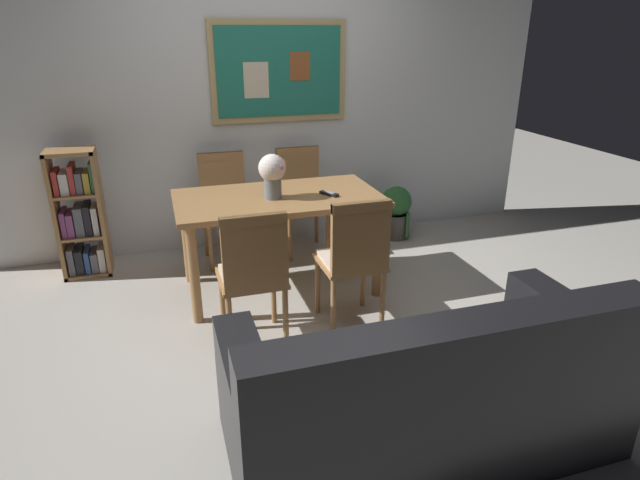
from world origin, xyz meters
name	(u,v)px	position (x,y,z in m)	size (l,w,h in m)	color
ground_plane	(321,322)	(0.00, 0.00, 0.00)	(12.00, 12.00, 0.00)	#B7B2A8
wall_back_with_painting	(264,98)	(0.00, 1.66, 1.30)	(5.20, 0.14, 2.60)	silver
dining_table	(279,209)	(-0.14, 0.58, 0.64)	(1.48, 0.81, 0.74)	#9E7042
dining_chair_far_right	(301,191)	(0.23, 1.31, 0.54)	(0.40, 0.41, 0.91)	#9E7042
dining_chair_far_left	(225,199)	(-0.44, 1.30, 0.54)	(0.40, 0.41, 0.91)	#9E7042
dining_chair_near_right	(355,253)	(0.19, -0.12, 0.54)	(0.40, 0.41, 0.91)	#9E7042
dining_chair_near_left	(253,269)	(-0.47, -0.16, 0.54)	(0.40, 0.41, 0.91)	#9E7042
leather_couch	(426,395)	(0.11, -1.27, 0.31)	(1.80, 0.84, 0.84)	black
bookshelf	(81,217)	(-1.58, 1.32, 0.48)	(0.36, 0.28, 1.02)	#9E7042
potted_ivy	(396,212)	(1.16, 1.31, 0.25)	(0.29, 0.30, 0.52)	#4C4742
flower_vase	(273,172)	(-0.18, 0.54, 0.93)	(0.21, 0.19, 0.32)	slate
tv_remote	(329,194)	(0.22, 0.49, 0.75)	(0.12, 0.16, 0.02)	black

